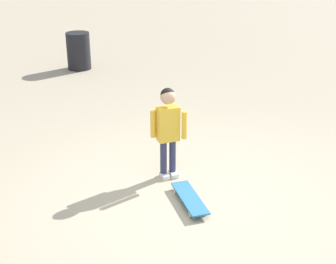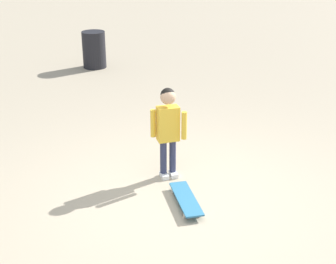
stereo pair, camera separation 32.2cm
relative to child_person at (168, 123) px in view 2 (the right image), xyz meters
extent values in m
plane|color=tan|center=(-0.31, 0.57, -0.66)|extent=(50.00, 50.00, 0.00)
cylinder|color=#2D3351|center=(-0.05, -0.03, -0.42)|extent=(0.08, 0.08, 0.42)
cube|color=white|center=(-0.06, 0.00, -0.63)|extent=(0.15, 0.17, 0.05)
cylinder|color=#2D3351|center=(0.05, 0.03, -0.42)|extent=(0.08, 0.08, 0.42)
cube|color=white|center=(0.03, 0.05, -0.63)|extent=(0.15, 0.17, 0.05)
cube|color=gold|center=(0.00, 0.00, -0.01)|extent=(0.28, 0.25, 0.40)
cylinder|color=gold|center=(-0.18, 0.00, -0.01)|extent=(0.06, 0.06, 0.32)
cylinder|color=gold|center=(0.16, 0.03, -0.01)|extent=(0.06, 0.06, 0.32)
sphere|color=tan|center=(0.00, 0.00, 0.31)|extent=(0.17, 0.17, 0.17)
sphere|color=black|center=(0.01, -0.01, 0.32)|extent=(0.16, 0.16, 0.16)
cube|color=teal|center=(-0.34, 0.55, -0.59)|extent=(0.50, 0.71, 0.02)
cube|color=#B7B7BC|center=(-0.46, 0.77, -0.61)|extent=(0.11, 0.08, 0.02)
cube|color=#B7B7BC|center=(-0.23, 0.34, -0.61)|extent=(0.11, 0.08, 0.02)
cylinder|color=beige|center=(-0.53, 0.73, -0.63)|extent=(0.05, 0.06, 0.06)
cylinder|color=beige|center=(-0.40, 0.80, -0.63)|extent=(0.05, 0.06, 0.06)
cylinder|color=beige|center=(-0.29, 0.30, -0.63)|extent=(0.05, 0.06, 0.06)
cylinder|color=beige|center=(-0.16, 0.37, -0.63)|extent=(0.05, 0.06, 0.06)
cylinder|color=black|center=(2.64, -4.07, -0.29)|extent=(0.46, 0.46, 0.72)
camera|label=1|loc=(-1.01, 4.92, 2.05)|focal=52.45mm
camera|label=2|loc=(-1.32, 4.85, 2.05)|focal=52.45mm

